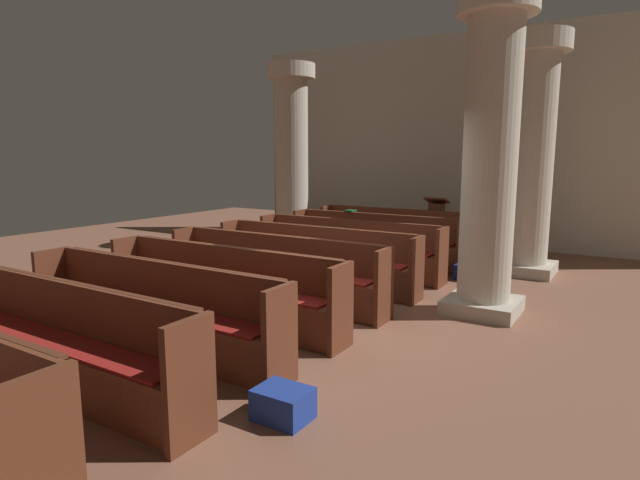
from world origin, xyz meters
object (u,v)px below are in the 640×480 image
(pillar_aisle_rear, at_px, (490,152))
(lectern, at_px, (436,227))
(kneeler_box_blue, at_px, (283,404))
(pillar_far_side, at_px, (292,153))
(pew_row_0, at_px, (397,231))
(kneeler_box_navy, at_px, (469,272))
(pew_row_6, at_px, (150,305))
(pew_row_3, at_px, (315,256))
(pew_row_4, at_px, (274,268))
(hymn_book, at_px, (351,211))
(pew_row_7, at_px, (52,335))
(pillar_aisle_side, at_px, (531,153))
(pew_row_1, at_px, (375,237))
(pew_row_2, at_px, (348,246))
(pew_row_5, at_px, (221,284))

(pillar_aisle_rear, bearing_deg, lectern, 116.52)
(kneeler_box_blue, bearing_deg, pillar_far_side, 124.29)
(pew_row_0, xyz_separation_m, kneeler_box_navy, (1.84, -1.40, -0.35))
(pew_row_6, bearing_deg, kneeler_box_navy, 68.66)
(pew_row_3, bearing_deg, pew_row_4, -90.00)
(pillar_aisle_rear, height_order, hymn_book, pillar_aisle_rear)
(pew_row_7, bearing_deg, pillar_aisle_rear, 58.70)
(pillar_aisle_side, xyz_separation_m, hymn_book, (-3.08, -0.40, -1.08))
(pillar_aisle_side, bearing_deg, hymn_book, -172.59)
(pew_row_7, xyz_separation_m, pillar_aisle_rear, (2.48, 4.08, 1.52))
(kneeler_box_navy, xyz_separation_m, kneeler_box_blue, (0.09, -5.13, -0.00))
(pew_row_7, xyz_separation_m, kneeler_box_blue, (1.92, 0.59, -0.35))
(pew_row_0, relative_size, pillar_far_side, 0.85)
(pew_row_7, distance_m, pillar_far_side, 7.55)
(pew_row_3, xyz_separation_m, pillar_aisle_rear, (2.48, 0.01, 1.52))
(pew_row_1, bearing_deg, pew_row_6, -90.00)
(pew_row_7, relative_size, pillar_aisle_rear, 0.85)
(pew_row_2, bearing_deg, pew_row_6, -90.00)
(pillar_far_side, distance_m, lectern, 3.46)
(pillar_far_side, bearing_deg, kneeler_box_blue, -55.71)
(pew_row_0, xyz_separation_m, hymn_book, (-0.60, -0.83, 0.43))
(pew_row_6, bearing_deg, pew_row_2, 90.00)
(pew_row_7, height_order, pillar_aisle_rear, pillar_aisle_rear)
(pew_row_6, relative_size, kneeler_box_navy, 7.91)
(pillar_aisle_side, distance_m, lectern, 3.01)
(pillar_aisle_side, bearing_deg, pew_row_0, 170.25)
(pew_row_0, relative_size, pillar_aisle_side, 0.85)
(pew_row_1, relative_size, pew_row_3, 1.00)
(pillar_far_side, bearing_deg, pew_row_7, -70.81)
(pillar_far_side, bearing_deg, pillar_aisle_side, -3.31)
(pew_row_1, bearing_deg, lectern, 79.33)
(pew_row_5, distance_m, pew_row_7, 2.04)
(pew_row_0, distance_m, pillar_aisle_rear, 4.21)
(pew_row_0, xyz_separation_m, kneeler_box_blue, (1.92, -6.53, -0.35))
(lectern, bearing_deg, kneeler_box_blue, -78.75)
(pew_row_3, relative_size, hymn_book, 15.03)
(pew_row_4, relative_size, pew_row_7, 1.00)
(pew_row_3, distance_m, pew_row_6, 3.05)
(pew_row_5, distance_m, pillar_far_side, 5.72)
(pew_row_2, distance_m, pillar_far_side, 3.43)
(pew_row_4, distance_m, kneeler_box_navy, 3.26)
(pew_row_5, distance_m, kneeler_box_navy, 4.13)
(pillar_far_side, bearing_deg, pew_row_5, -63.83)
(pew_row_5, xyz_separation_m, hymn_book, (-0.60, 4.26, 0.43))
(pew_row_1, xyz_separation_m, pew_row_6, (0.00, -5.09, 0.00))
(pew_row_4, distance_m, kneeler_box_blue, 3.14)
(lectern, height_order, kneeler_box_navy, lectern)
(hymn_book, bearing_deg, pew_row_1, -17.48)
(pew_row_7, distance_m, kneeler_box_blue, 2.05)
(pew_row_2, distance_m, hymn_book, 1.42)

